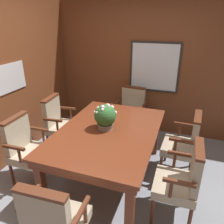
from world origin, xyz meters
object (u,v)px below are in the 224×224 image
Objects in this scene: chair_right_near at (182,179)px; chair_left_near at (26,147)px; chair_head_far at (131,110)px; chair_right_far at (185,142)px; potted_plant at (105,116)px; chair_left_far at (59,122)px; dining_table at (108,136)px; chair_head_near at (54,220)px.

chair_left_near is at bearing -89.56° from chair_right_near.
chair_head_far is 1.34m from chair_right_far.
potted_plant is at bearing -112.33° from chair_right_near.
chair_right_far is 1.19m from potted_plant.
chair_right_far is 1.00× the size of chair_right_near.
chair_right_far is at bearing 179.95° from chair_right_near.
chair_right_near is at bearing -53.63° from chair_head_far.
chair_left_far and chair_head_far have the same top height.
chair_head_far is 2.74× the size of potted_plant.
potted_plant is at bearing -115.32° from chair_left_far.
chair_head_far reaches higher than dining_table.
chair_head_near is at bearing -84.91° from chair_head_far.
chair_left_near is 1.00× the size of chair_right_near.
dining_table is 1.32m from chair_head_near.
dining_table is at bearing -69.19° from chair_left_near.
chair_head_near is at bearing -154.05° from chair_left_far.
chair_left_far and chair_right_far have the same top height.
chair_right_near is at bearing 3.51° from chair_right_far.
chair_right_near is at bearing -141.03° from chair_head_near.
chair_left_far is at bearing -1.62° from chair_left_near.
chair_left_far is at bearing -62.31° from chair_head_near.
chair_head_far is 1.32m from potted_plant.
chair_head_near is (1.01, -0.88, 0.00)m from chair_left_near.
chair_left_far is 2.03m from chair_right_far.
chair_head_near is 1.40m from potted_plant.
potted_plant is (0.98, -0.37, 0.40)m from chair_left_far.
chair_left_near is 1.99m from chair_head_far.
chair_right_near is (1.00, -0.39, -0.14)m from dining_table.
chair_left_far is 1.00× the size of chair_right_near.
dining_table is 1.91× the size of chair_head_far.
chair_head_far is at bearing -53.37° from chair_left_far.
chair_left_far is 1.00× the size of chair_head_near.
chair_right_far is (1.01, -0.87, 0.00)m from chair_head_far.
chair_left_far reaches higher than dining_table.
chair_head_far is (-0.02, 1.29, -0.14)m from dining_table.
chair_head_near is 1.00× the size of chair_right_far.
dining_table is 1.91× the size of chair_right_far.
chair_head_near is 1.37m from chair_right_near.
chair_right_far is (1.01, 1.73, 0.00)m from chair_head_near.
potted_plant is at bearing -86.41° from chair_head_far.
chair_left_near and chair_right_far have the same top height.
chair_head_far is at bearing 90.86° from dining_table.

